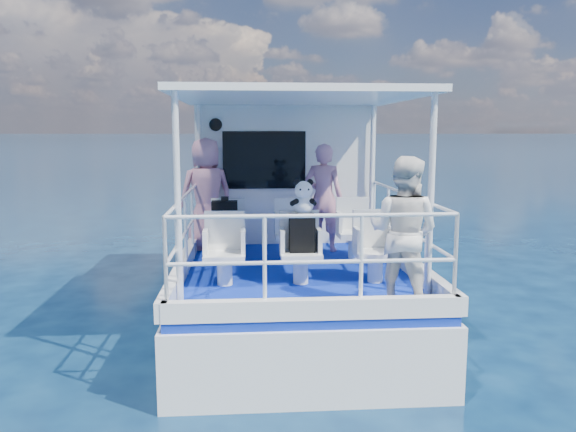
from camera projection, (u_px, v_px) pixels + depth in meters
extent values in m
plane|color=#071D39|center=(293.00, 324.00, 7.91)|extent=(2000.00, 2000.00, 0.00)
cube|color=white|center=(288.00, 303.00, 8.90)|extent=(3.00, 7.00, 1.60)
cube|color=#0B249E|center=(288.00, 251.00, 8.77)|extent=(2.90, 6.90, 0.10)
cube|color=white|center=(282.00, 171.00, 9.88)|extent=(2.85, 2.00, 2.20)
cube|color=white|center=(295.00, 97.00, 7.25)|extent=(3.00, 3.20, 0.08)
cylinder|color=white|center=(178.00, 199.00, 5.84)|extent=(0.07, 0.07, 2.20)
cylinder|color=white|center=(431.00, 196.00, 6.04)|extent=(0.07, 0.07, 2.20)
cylinder|color=white|center=(200.00, 177.00, 8.70)|extent=(0.07, 0.07, 2.20)
cylinder|color=white|center=(372.00, 176.00, 8.90)|extent=(0.07, 0.07, 2.20)
cube|color=white|center=(228.00, 247.00, 7.88)|extent=(0.48, 0.46, 0.38)
cube|color=white|center=(292.00, 246.00, 7.95)|extent=(0.48, 0.46, 0.38)
cube|color=white|center=(355.00, 245.00, 8.01)|extent=(0.48, 0.46, 0.38)
cube|color=white|center=(225.00, 269.00, 6.60)|extent=(0.48, 0.46, 0.38)
cube|color=white|center=(301.00, 268.00, 6.67)|extent=(0.48, 0.46, 0.38)
cube|color=white|center=(375.00, 266.00, 6.73)|extent=(0.48, 0.46, 0.38)
imported|color=#CA8398|center=(206.00, 194.00, 8.57)|extent=(0.75, 0.65, 1.71)
imported|color=#C78199|center=(323.00, 198.00, 8.44)|extent=(0.69, 0.58, 1.62)
imported|color=white|center=(403.00, 232.00, 5.73)|extent=(0.95, 0.91, 1.55)
cube|color=black|center=(225.00, 218.00, 7.76)|extent=(0.35, 0.20, 0.46)
cube|color=black|center=(302.00, 233.00, 6.62)|extent=(0.30, 0.17, 0.45)
cube|color=black|center=(225.00, 199.00, 7.73)|extent=(0.10, 0.06, 0.06)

